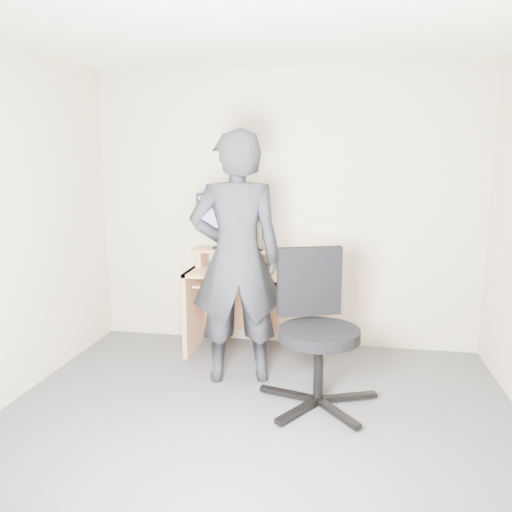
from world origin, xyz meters
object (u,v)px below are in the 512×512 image
(desk, at_px, (259,290))
(office_chair, at_px, (316,323))
(monitor, at_px, (226,215))
(person, at_px, (237,259))

(desk, relative_size, office_chair, 1.13)
(monitor, height_order, office_chair, monitor)
(person, bearing_deg, office_chair, 141.68)
(office_chair, bearing_deg, desk, 100.00)
(office_chair, distance_m, person, 0.77)
(monitor, height_order, person, person)
(monitor, relative_size, person, 0.27)
(desk, height_order, person, person)
(desk, relative_size, person, 0.63)
(office_chair, bearing_deg, monitor, 109.98)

